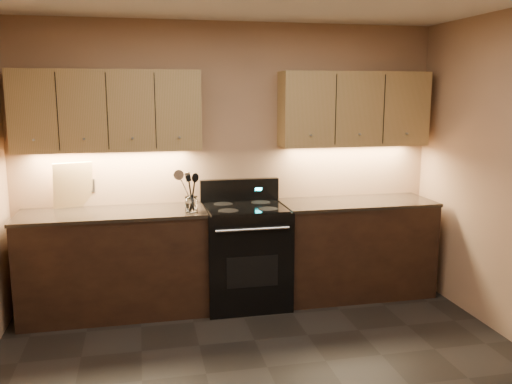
{
  "coord_description": "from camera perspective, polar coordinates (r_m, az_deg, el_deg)",
  "views": [
    {
      "loc": [
        -0.84,
        -3.08,
        1.96
      ],
      "look_at": [
        0.13,
        1.45,
        1.1
      ],
      "focal_mm": 38.0,
      "sensor_mm": 36.0,
      "label": 1
    }
  ],
  "objects": [
    {
      "name": "black_spoon",
      "position": [
        4.76,
        -6.93,
        0.18
      ],
      "size": [
        0.11,
        0.16,
        0.35
      ],
      "primitive_type": null,
      "rotation": [
        0.25,
        0.16,
        -0.13
      ],
      "color": "black",
      "rests_on": "utensil_crock"
    },
    {
      "name": "upper_cab_right",
      "position": [
        5.33,
        10.27,
        8.59
      ],
      "size": [
        1.44,
        0.3,
        0.7
      ],
      "primitive_type": "cube",
      "color": "#A98554",
      "rests_on": "wall_back"
    },
    {
      "name": "cutting_board",
      "position": [
        5.12,
        -18.72,
        0.69
      ],
      "size": [
        0.36,
        0.21,
        0.42
      ],
      "primitive_type": "cube",
      "rotation": [
        0.23,
        0.0,
        0.28
      ],
      "color": "tan",
      "rests_on": "counter_left"
    },
    {
      "name": "steel_spatula",
      "position": [
        4.76,
        -6.6,
        0.22
      ],
      "size": [
        0.15,
        0.1,
        0.36
      ],
      "primitive_type": null,
      "rotation": [
        0.05,
        -0.16,
        -0.18
      ],
      "color": "silver",
      "rests_on": "utensil_crock"
    },
    {
      "name": "upper_cab_left",
      "position": [
        4.94,
        -15.31,
        8.26
      ],
      "size": [
        1.6,
        0.3,
        0.7
      ],
      "primitive_type": "cube",
      "color": "#A98554",
      "rests_on": "wall_back"
    },
    {
      "name": "counter_left",
      "position": [
        5.01,
        -14.66,
        -7.22
      ],
      "size": [
        1.62,
        0.62,
        0.93
      ],
      "color": "black",
      "rests_on": "ground"
    },
    {
      "name": "utensil_crock",
      "position": [
        4.77,
        -6.82,
        -1.32
      ],
      "size": [
        0.12,
        0.12,
        0.14
      ],
      "color": "white",
      "rests_on": "counter_left"
    },
    {
      "name": "steel_skimmer",
      "position": [
        4.72,
        -6.45,
        0.26
      ],
      "size": [
        0.23,
        0.1,
        0.37
      ],
      "primitive_type": null,
      "rotation": [
        -0.02,
        -0.41,
        0.04
      ],
      "color": "silver",
      "rests_on": "utensil_crock"
    },
    {
      "name": "stove",
      "position": [
        5.07,
        -1.14,
        -6.52
      ],
      "size": [
        0.76,
        0.68,
        1.14
      ],
      "color": "black",
      "rests_on": "ground"
    },
    {
      "name": "wall_back",
      "position": [
        5.19,
        -2.72,
        3.16
      ],
      "size": [
        4.0,
        0.04,
        2.6
      ],
      "primitive_type": "cube",
      "color": "tan",
      "rests_on": "ground"
    },
    {
      "name": "black_turner",
      "position": [
        4.72,
        -6.66,
        -0.03
      ],
      "size": [
        0.14,
        0.1,
        0.33
      ],
      "primitive_type": null,
      "rotation": [
        -0.05,
        -0.12,
        0.27
      ],
      "color": "black",
      "rests_on": "utensil_crock"
    },
    {
      "name": "outlet_plate",
      "position": [
        5.16,
        -17.08,
        0.64
      ],
      "size": [
        0.08,
        0.01,
        0.12
      ],
      "primitive_type": "cube",
      "color": "#B2B5BA",
      "rests_on": "wall_back"
    },
    {
      "name": "counter_right",
      "position": [
        5.4,
        10.42,
        -5.77
      ],
      "size": [
        1.46,
        0.62,
        0.93
      ],
      "color": "black",
      "rests_on": "ground"
    }
  ]
}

